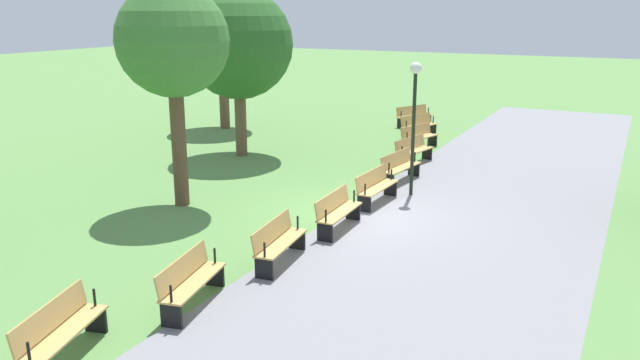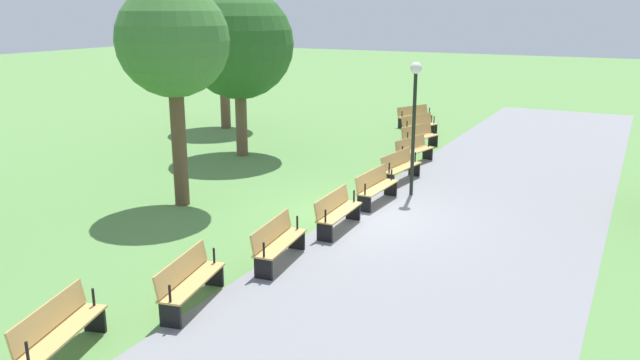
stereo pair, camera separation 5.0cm
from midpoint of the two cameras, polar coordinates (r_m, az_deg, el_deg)
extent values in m
plane|color=#5B8C47|center=(16.03, 3.79, -3.26)|extent=(120.00, 120.00, 0.00)
cube|color=gray|center=(15.25, 12.60, -4.58)|extent=(40.58, 6.22, 0.01)
cube|color=tan|center=(28.46, 8.68, 5.72)|extent=(1.82, 1.19, 0.04)
cube|color=tan|center=(28.56, 8.42, 6.26)|extent=(1.67, 0.89, 0.40)
cube|color=black|center=(29.09, 9.85, 5.41)|extent=(0.22, 0.36, 0.43)
cylinder|color=black|center=(29.02, 9.92, 6.17)|extent=(0.06, 0.06, 0.30)
cube|color=black|center=(27.91, 7.43, 5.09)|extent=(0.22, 0.36, 0.43)
cylinder|color=black|center=(27.83, 7.48, 5.89)|extent=(0.06, 0.06, 0.30)
cube|color=tan|center=(26.12, 9.11, 4.85)|extent=(1.85, 1.07, 0.04)
cube|color=tan|center=(26.20, 8.80, 5.44)|extent=(1.73, 0.76, 0.40)
cube|color=black|center=(26.81, 10.26, 4.56)|extent=(0.19, 0.37, 0.43)
cylinder|color=black|center=(26.73, 10.33, 5.39)|extent=(0.06, 0.06, 0.30)
cube|color=black|center=(25.53, 7.87, 4.13)|extent=(0.19, 0.37, 0.43)
cylinder|color=black|center=(25.44, 7.94, 4.99)|extent=(0.06, 0.06, 0.30)
cube|color=tan|center=(23.78, 9.15, 3.83)|extent=(1.86, 0.94, 0.04)
cube|color=tan|center=(23.85, 8.79, 4.47)|extent=(1.77, 0.62, 0.40)
cube|color=black|center=(24.51, 10.27, 3.56)|extent=(0.16, 0.38, 0.43)
cylinder|color=black|center=(24.43, 10.36, 4.46)|extent=(0.05, 0.05, 0.30)
cube|color=black|center=(23.15, 7.92, 2.98)|extent=(0.16, 0.38, 0.43)
cylinder|color=black|center=(23.06, 8.00, 3.93)|extent=(0.05, 0.05, 0.30)
cube|color=tan|center=(21.46, 8.68, 2.61)|extent=(1.87, 0.80, 0.04)
cube|color=tan|center=(21.51, 8.24, 3.32)|extent=(1.80, 0.48, 0.40)
cube|color=black|center=(22.22, 9.77, 2.39)|extent=(0.14, 0.38, 0.43)
cylinder|color=black|center=(22.13, 9.87, 3.38)|extent=(0.05, 0.05, 0.30)
cube|color=black|center=(20.80, 7.45, 1.60)|extent=(0.14, 0.38, 0.43)
cylinder|color=black|center=(20.70, 7.54, 2.65)|extent=(0.05, 0.05, 0.30)
cube|color=tan|center=(19.17, 7.50, 1.14)|extent=(1.85, 0.66, 0.04)
cube|color=tan|center=(19.20, 6.99, 1.92)|extent=(1.81, 0.33, 0.40)
cube|color=black|center=(19.96, 8.59, 0.97)|extent=(0.11, 0.38, 0.43)
cylinder|color=black|center=(19.86, 8.69, 2.07)|extent=(0.05, 0.05, 0.30)
cube|color=black|center=(18.50, 6.27, -0.09)|extent=(0.11, 0.38, 0.43)
cylinder|color=black|center=(18.39, 6.36, 1.09)|extent=(0.05, 0.05, 0.30)
cube|color=tan|center=(16.96, 5.36, -0.67)|extent=(1.83, 0.51, 0.04)
cube|color=tan|center=(16.97, 4.77, 0.20)|extent=(1.82, 0.18, 0.40)
cube|color=black|center=(17.77, 6.48, -0.74)|extent=(0.08, 0.38, 0.43)
cylinder|color=black|center=(17.66, 6.58, 0.48)|extent=(0.05, 0.05, 0.30)
cube|color=black|center=(16.29, 4.10, -2.17)|extent=(0.08, 0.38, 0.43)
cylinder|color=black|center=(16.17, 4.19, -0.85)|extent=(0.05, 0.05, 0.30)
cube|color=tan|center=(14.87, 1.88, -2.92)|extent=(1.83, 0.51, 0.04)
cube|color=tan|center=(14.87, 1.18, -1.93)|extent=(1.82, 0.18, 0.40)
cube|color=black|center=(15.69, 3.10, -2.85)|extent=(0.08, 0.38, 0.43)
cylinder|color=black|center=(15.56, 3.18, -1.47)|extent=(0.05, 0.05, 0.30)
cube|color=black|center=(14.22, 0.52, -4.78)|extent=(0.08, 0.38, 0.43)
cylinder|color=black|center=(14.08, 0.60, -3.28)|extent=(0.05, 0.05, 0.30)
cube|color=tan|center=(12.99, -3.46, -5.69)|extent=(1.85, 0.66, 0.04)
cube|color=tan|center=(12.98, -4.29, -4.58)|extent=(1.81, 0.33, 0.40)
cube|color=black|center=(13.80, -2.03, -5.42)|extent=(0.11, 0.38, 0.43)
cylinder|color=black|center=(13.66, -1.97, -3.88)|extent=(0.05, 0.05, 0.30)
cube|color=black|center=(12.36, -5.03, -8.01)|extent=(0.11, 0.38, 0.43)
cylinder|color=black|center=(12.20, -4.99, -6.32)|extent=(0.05, 0.05, 0.30)
cube|color=tan|center=(11.42, -11.30, -9.01)|extent=(1.87, 0.80, 0.04)
cube|color=tan|center=(11.41, -12.27, -7.76)|extent=(1.80, 0.48, 0.40)
cube|color=black|center=(12.21, -9.46, -8.47)|extent=(0.14, 0.38, 0.43)
cylinder|color=black|center=(12.05, -9.45, -6.77)|extent=(0.05, 0.05, 0.30)
cube|color=black|center=(10.85, -13.27, -11.85)|extent=(0.14, 0.38, 0.43)
cylinder|color=black|center=(10.67, -13.30, -9.98)|extent=(0.05, 0.05, 0.30)
cube|color=tan|center=(10.34, -22.09, -12.62)|extent=(1.86, 0.94, 0.04)
cube|color=tan|center=(10.34, -23.18, -11.24)|extent=(1.77, 0.62, 0.40)
cube|color=black|center=(11.07, -19.60, -11.80)|extent=(0.16, 0.38, 0.43)
cylinder|color=black|center=(10.89, -19.69, -9.96)|extent=(0.05, 0.05, 0.30)
cylinder|color=black|center=(9.65, -24.83, -13.93)|extent=(0.05, 0.05, 0.30)
cylinder|color=brown|center=(27.87, -8.56, 7.80)|extent=(0.42, 0.42, 3.08)
sphere|color=#4C3D1E|center=(27.66, -8.78, 13.30)|extent=(3.50, 3.50, 3.50)
cylinder|color=brown|center=(22.50, -7.08, 5.58)|extent=(0.40, 0.40, 2.68)
sphere|color=#285B23|center=(22.22, -7.30, 12.12)|extent=(3.77, 3.77, 3.77)
cylinder|color=brown|center=(16.92, -12.55, 3.32)|extent=(0.39, 0.39, 3.38)
sphere|color=#3D7533|center=(16.59, -13.08, 12.21)|extent=(2.87, 2.87, 2.87)
cylinder|color=black|center=(17.57, 8.52, 4.00)|extent=(0.10, 0.10, 3.40)
sphere|color=white|center=(17.31, 8.76, 9.99)|extent=(0.32, 0.32, 0.32)
camera|label=1|loc=(0.03, -89.91, 0.02)|focal=35.37mm
camera|label=2|loc=(0.03, 90.09, -0.02)|focal=35.37mm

